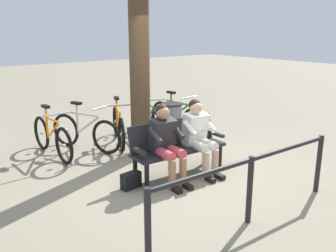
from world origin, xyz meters
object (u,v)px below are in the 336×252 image
at_px(tree_trunk, 140,69).
at_px(bicycle_silver, 52,137).
at_px(bicycle_orange, 149,120).
at_px(person_companion, 166,140).
at_px(bench, 177,143).
at_px(litter_bin, 172,125).
at_px(bicycle_black, 177,118).
at_px(bicycle_blue, 118,126).
at_px(bicycle_purple, 85,132).
at_px(person_reading, 199,133).
at_px(handbag, 131,180).

distance_m(tree_trunk, bicycle_silver, 2.04).
bearing_deg(bicycle_orange, person_companion, -9.81).
relative_size(bench, bicycle_orange, 1.01).
height_order(person_companion, bicycle_silver, person_companion).
bearing_deg(person_companion, litter_bin, -128.51).
relative_size(litter_bin, bicycle_orange, 0.54).
xyz_separation_m(bench, bicycle_silver, (1.29, -2.02, -0.15)).
distance_m(bicycle_black, bicycle_blue, 1.40).
xyz_separation_m(person_companion, tree_trunk, (-0.43, -1.34, 0.92)).
distance_m(bicycle_purple, bicycle_silver, 0.64).
bearing_deg(bicycle_blue, bench, 21.48).
xyz_separation_m(person_reading, bicycle_purple, (0.97, -2.16, -0.31)).
xyz_separation_m(litter_bin, bicycle_black, (-0.63, -0.62, -0.08)).
xyz_separation_m(bench, handbag, (0.90, 0.04, -0.39)).
distance_m(person_companion, tree_trunk, 1.68).
distance_m(litter_bin, bicycle_black, 0.89).
xyz_separation_m(bicycle_blue, bicycle_silver, (1.36, -0.06, 0.00)).
bearing_deg(person_companion, bench, -152.80).
xyz_separation_m(bicycle_black, bicycle_silver, (2.75, -0.22, 0.00)).
height_order(bench, litter_bin, bench).
distance_m(person_companion, handbag, 0.80).
xyz_separation_m(person_companion, litter_bin, (-1.15, -1.32, -0.23)).
relative_size(person_reading, bicycle_silver, 0.71).
relative_size(bench, person_reading, 1.35).
bearing_deg(bench, person_reading, 152.85).
distance_m(tree_trunk, litter_bin, 1.36).
height_order(bicycle_purple, bicycle_silver, same).
xyz_separation_m(person_reading, tree_trunk, (0.21, -1.37, 0.92)).
relative_size(handbag, tree_trunk, 0.09).
bearing_deg(person_companion, bicycle_purple, -78.73).
height_order(tree_trunk, bicycle_black, tree_trunk).
height_order(person_companion, bicycle_orange, person_companion).
bearing_deg(bicycle_orange, handbag, -21.65).
height_order(bicycle_black, bicycle_orange, same).
relative_size(bench, handbag, 5.40).
bearing_deg(bicycle_blue, litter_bin, 67.37).
height_order(bench, bicycle_silver, bicycle_silver).
height_order(person_reading, bicycle_orange, person_reading).
xyz_separation_m(bench, tree_trunk, (-0.10, -1.19, 1.08)).
height_order(bench, bicycle_blue, bicycle_blue).
bearing_deg(bicycle_black, bicycle_blue, -101.75).
bearing_deg(bicycle_black, tree_trunk, -70.73).
distance_m(handbag, tree_trunk, 2.16).
distance_m(tree_trunk, bicycle_blue, 1.45).
bearing_deg(bicycle_purple, bench, -4.91).
bearing_deg(person_companion, person_reading, 179.95).
bearing_deg(handbag, bicycle_purple, -96.82).
bearing_deg(bench, person_companion, 27.20).
distance_m(bench, person_reading, 0.39).
relative_size(bicycle_blue, bicycle_silver, 0.93).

